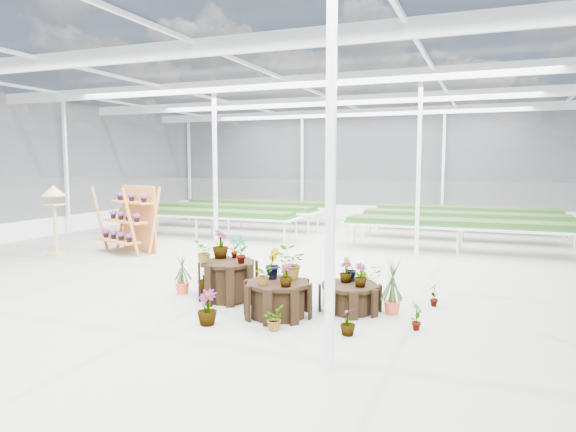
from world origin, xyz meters
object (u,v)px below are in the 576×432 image
(shelf_rack, at_px, (126,219))
(bird_table, at_px, (55,221))
(plinth_mid, at_px, (278,299))
(plinth_low, at_px, (350,298))
(plinth_tall, at_px, (228,281))

(shelf_rack, height_order, bird_table, bird_table)
(plinth_mid, height_order, bird_table, bird_table)
(plinth_low, height_order, shelf_rack, shelf_rack)
(plinth_tall, height_order, plinth_mid, plinth_tall)
(plinth_low, bearing_deg, plinth_mid, -145.01)
(plinth_mid, xyz_separation_m, bird_table, (-7.47, 2.83, 0.65))
(plinth_low, relative_size, bird_table, 0.54)
(plinth_tall, bearing_deg, shelf_rack, 145.63)
(bird_table, bearing_deg, plinth_low, -10.88)
(plinth_mid, bearing_deg, plinth_tall, 153.43)
(plinth_low, xyz_separation_m, bird_table, (-8.47, 2.13, 0.71))
(plinth_tall, distance_m, plinth_low, 2.21)
(shelf_rack, bearing_deg, plinth_mid, -11.86)
(plinth_tall, height_order, plinth_low, plinth_tall)
(plinth_low, distance_m, bird_table, 8.76)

